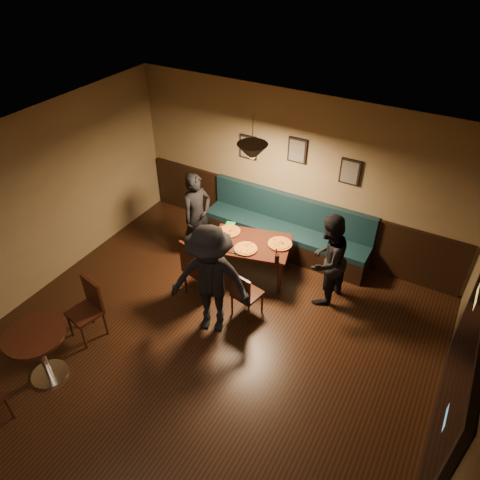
{
  "coord_description": "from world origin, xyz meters",
  "views": [
    {
      "loc": [
        2.48,
        -2.78,
        5.01
      ],
      "look_at": [
        -0.21,
        1.96,
        0.95
      ],
      "focal_mm": 33.63,
      "sensor_mm": 36.0,
      "label": 1
    }
  ],
  "objects_px": {
    "dining_table": "(250,259)",
    "chair_near_right": "(247,293)",
    "diner_left": "(197,216)",
    "diner_right": "(327,260)",
    "booth_bench": "(285,227)",
    "soda_glass": "(277,259)",
    "cafe_chair_far": "(84,312)",
    "diner_front": "(210,281)",
    "cafe_table": "(42,355)",
    "chair_near_left": "(202,267)",
    "tabasco_bottle": "(276,251)"
  },
  "relations": [
    {
      "from": "dining_table",
      "to": "chair_near_right",
      "type": "distance_m",
      "value": 0.91
    },
    {
      "from": "dining_table",
      "to": "chair_near_right",
      "type": "height_order",
      "value": "chair_near_right"
    },
    {
      "from": "diner_left",
      "to": "diner_right",
      "type": "xyz_separation_m",
      "value": [
        2.35,
        -0.04,
        -0.01
      ]
    },
    {
      "from": "booth_bench",
      "to": "soda_glass",
      "type": "bearing_deg",
      "value": -71.76
    },
    {
      "from": "diner_left",
      "to": "soda_glass",
      "type": "height_order",
      "value": "diner_left"
    },
    {
      "from": "dining_table",
      "to": "diner_left",
      "type": "height_order",
      "value": "diner_left"
    },
    {
      "from": "diner_left",
      "to": "cafe_chair_far",
      "type": "bearing_deg",
      "value": -169.48
    },
    {
      "from": "diner_front",
      "to": "cafe_table",
      "type": "bearing_deg",
      "value": -145.27
    },
    {
      "from": "booth_bench",
      "to": "chair_near_left",
      "type": "relative_size",
      "value": 2.9
    },
    {
      "from": "tabasco_bottle",
      "to": "diner_front",
      "type": "bearing_deg",
      "value": -109.19
    },
    {
      "from": "diner_right",
      "to": "booth_bench",
      "type": "bearing_deg",
      "value": -115.94
    },
    {
      "from": "diner_right",
      "to": "cafe_chair_far",
      "type": "relative_size",
      "value": 1.66
    },
    {
      "from": "chair_near_left",
      "to": "tabasco_bottle",
      "type": "distance_m",
      "value": 1.18
    },
    {
      "from": "dining_table",
      "to": "tabasco_bottle",
      "type": "distance_m",
      "value": 0.64
    },
    {
      "from": "soda_glass",
      "to": "cafe_chair_far",
      "type": "xyz_separation_m",
      "value": [
        -1.97,
        -2.06,
        -0.28
      ]
    },
    {
      "from": "booth_bench",
      "to": "cafe_chair_far",
      "type": "xyz_separation_m",
      "value": [
        -1.6,
        -3.2,
        -0.04
      ]
    },
    {
      "from": "dining_table",
      "to": "cafe_chair_far",
      "type": "xyz_separation_m",
      "value": [
        -1.39,
        -2.31,
        0.13
      ]
    },
    {
      "from": "diner_front",
      "to": "soda_glass",
      "type": "bearing_deg",
      "value": 46.25
    },
    {
      "from": "diner_left",
      "to": "cafe_table",
      "type": "height_order",
      "value": "diner_left"
    },
    {
      "from": "chair_near_left",
      "to": "diner_right",
      "type": "xyz_separation_m",
      "value": [
        1.71,
        0.81,
        0.25
      ]
    },
    {
      "from": "dining_table",
      "to": "diner_right",
      "type": "distance_m",
      "value": 1.34
    },
    {
      "from": "chair_near_right",
      "to": "soda_glass",
      "type": "distance_m",
      "value": 0.68
    },
    {
      "from": "chair_near_right",
      "to": "tabasco_bottle",
      "type": "distance_m",
      "value": 0.81
    },
    {
      "from": "chair_near_left",
      "to": "diner_right",
      "type": "bearing_deg",
      "value": 37.39
    },
    {
      "from": "dining_table",
      "to": "cafe_chair_far",
      "type": "relative_size",
      "value": 1.35
    },
    {
      "from": "chair_near_right",
      "to": "soda_glass",
      "type": "relative_size",
      "value": 5.62
    },
    {
      "from": "booth_bench",
      "to": "chair_near_left",
      "type": "bearing_deg",
      "value": -112.01
    },
    {
      "from": "soda_glass",
      "to": "diner_left",
      "type": "bearing_deg",
      "value": 168.16
    },
    {
      "from": "diner_left",
      "to": "diner_right",
      "type": "distance_m",
      "value": 2.35
    },
    {
      "from": "dining_table",
      "to": "diner_left",
      "type": "distance_m",
      "value": 1.18
    },
    {
      "from": "chair_near_right",
      "to": "cafe_table",
      "type": "bearing_deg",
      "value": -116.03
    },
    {
      "from": "chair_near_right",
      "to": "diner_left",
      "type": "bearing_deg",
      "value": 159.33
    },
    {
      "from": "chair_near_left",
      "to": "chair_near_right",
      "type": "relative_size",
      "value": 1.22
    },
    {
      "from": "booth_bench",
      "to": "tabasco_bottle",
      "type": "relative_size",
      "value": 22.93
    },
    {
      "from": "dining_table",
      "to": "tabasco_bottle",
      "type": "bearing_deg",
      "value": -23.8
    },
    {
      "from": "diner_left",
      "to": "cafe_table",
      "type": "xyz_separation_m",
      "value": [
        -0.25,
        -3.2,
        -0.38
      ]
    },
    {
      "from": "dining_table",
      "to": "diner_left",
      "type": "xyz_separation_m",
      "value": [
        -1.09,
        0.1,
        0.44
      ]
    },
    {
      "from": "tabasco_bottle",
      "to": "cafe_table",
      "type": "distance_m",
      "value": 3.56
    },
    {
      "from": "chair_near_right",
      "to": "soda_glass",
      "type": "bearing_deg",
      "value": 81.92
    },
    {
      "from": "diner_left",
      "to": "cafe_table",
      "type": "relative_size",
      "value": 1.94
    },
    {
      "from": "chair_near_left",
      "to": "diner_front",
      "type": "distance_m",
      "value": 0.84
    },
    {
      "from": "chair_near_right",
      "to": "dining_table",
      "type": "bearing_deg",
      "value": 126.47
    },
    {
      "from": "tabasco_bottle",
      "to": "cafe_chair_far",
      "type": "height_order",
      "value": "cafe_chair_far"
    },
    {
      "from": "chair_near_right",
      "to": "tabasco_bottle",
      "type": "height_order",
      "value": "chair_near_right"
    },
    {
      "from": "booth_bench",
      "to": "cafe_table",
      "type": "bearing_deg",
      "value": -111.28
    },
    {
      "from": "diner_front",
      "to": "cafe_chair_far",
      "type": "distance_m",
      "value": 1.82
    },
    {
      "from": "chair_near_right",
      "to": "cafe_table",
      "type": "xyz_separation_m",
      "value": [
        -1.73,
        -2.29,
        -0.02
      ]
    },
    {
      "from": "diner_left",
      "to": "dining_table",
      "type": "bearing_deg",
      "value": -77.75
    },
    {
      "from": "tabasco_bottle",
      "to": "dining_table",
      "type": "bearing_deg",
      "value": 171.2
    },
    {
      "from": "chair_near_right",
      "to": "tabasco_bottle",
      "type": "xyz_separation_m",
      "value": [
        0.1,
        0.74,
        0.31
      ]
    }
  ]
}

